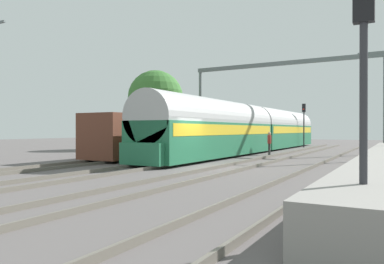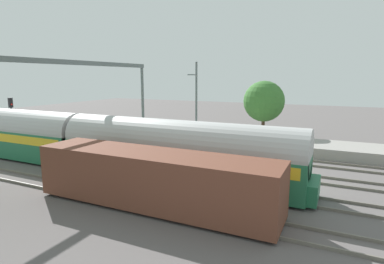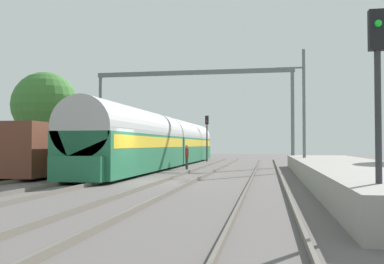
{
  "view_description": "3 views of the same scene",
  "coord_description": "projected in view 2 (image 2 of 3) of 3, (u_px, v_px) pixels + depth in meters",
  "views": [
    {
      "loc": [
        9.04,
        -17.11,
        1.88
      ],
      "look_at": [
        -2.0,
        2.71,
        1.76
      ],
      "focal_mm": 35.05,
      "sensor_mm": 36.0,
      "label": 1
    },
    {
      "loc": [
        -19.2,
        -3.37,
        6.65
      ],
      "look_at": [
        1.78,
        6.6,
        2.57
      ],
      "focal_mm": 29.67,
      "sensor_mm": 36.0,
      "label": 2
    },
    {
      "loc": [
        6.08,
        -19.66,
        1.75
      ],
      "look_at": [
        -1.0,
        20.52,
        2.94
      ],
      "focal_mm": 40.37,
      "sensor_mm": 36.0,
      "label": 3
    }
  ],
  "objects": [
    {
      "name": "track_far_west",
      "position": [
        250.0,
        224.0,
        14.3
      ],
      "size": [
        1.52,
        60.0,
        0.16
      ],
      "color": "#676157",
      "rests_on": "ground"
    },
    {
      "name": "tree_east_background",
      "position": [
        264.0,
        101.0,
        33.91
      ],
      "size": [
        4.36,
        4.36,
        6.2
      ],
      "color": "#4C3826",
      "rests_on": "ground"
    },
    {
      "name": "ground",
      "position": [
        276.0,
        185.0,
        19.66
      ],
      "size": [
        120.0,
        120.0,
        0.0
      ],
      "primitive_type": "plane",
      "color": "#5E5858"
    },
    {
      "name": "freight_car",
      "position": [
        154.0,
        179.0,
        16.19
      ],
      "size": [
        2.8,
        13.0,
        2.7
      ],
      "color": "brown",
      "rests_on": "ground"
    },
    {
      "name": "track_far_east",
      "position": [
        290.0,
        161.0,
        24.99
      ],
      "size": [
        1.52,
        60.0,
        0.16
      ],
      "color": "#676157",
      "rests_on": "ground"
    },
    {
      "name": "track_east",
      "position": [
        281.0,
        175.0,
        21.43
      ],
      "size": [
        1.52,
        60.0,
        0.16
      ],
      "color": "#676157",
      "rests_on": "ground"
    },
    {
      "name": "catenary_pole_east_mid",
      "position": [
        196.0,
        103.0,
        30.3
      ],
      "size": [
        1.9,
        0.2,
        8.0
      ],
      "color": "slate",
      "rests_on": "ground"
    },
    {
      "name": "passenger_train",
      "position": [
        79.0,
        140.0,
        23.46
      ],
      "size": [
        2.93,
        32.85,
        3.82
      ],
      "color": "#236B47",
      "rests_on": "ground"
    },
    {
      "name": "track_west",
      "position": [
        269.0,
        195.0,
        17.86
      ],
      "size": [
        1.52,
        60.0,
        0.16
      ],
      "color": "#676157",
      "rests_on": "ground"
    },
    {
      "name": "railway_signal_far",
      "position": [
        12.0,
        116.0,
        29.26
      ],
      "size": [
        0.36,
        0.3,
        4.72
      ],
      "color": "#2D2D33",
      "rests_on": "ground"
    },
    {
      "name": "person_crossing",
      "position": [
        140.0,
        151.0,
        24.22
      ],
      "size": [
        0.32,
        0.44,
        1.73
      ],
      "rotation": [
        0.0,
        0.0,
        1.78
      ],
      "color": "#343434",
      "rests_on": "ground"
    },
    {
      "name": "platform",
      "position": [
        274.0,
        145.0,
        29.17
      ],
      "size": [
        4.4,
        28.0,
        0.9
      ],
      "color": "gray",
      "rests_on": "ground"
    },
    {
      "name": "catenary_gantry",
      "position": [
        85.0,
        86.0,
        25.04
      ],
      "size": [
        16.42,
        0.28,
        7.86
      ],
      "color": "slate",
      "rests_on": "ground"
    }
  ]
}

